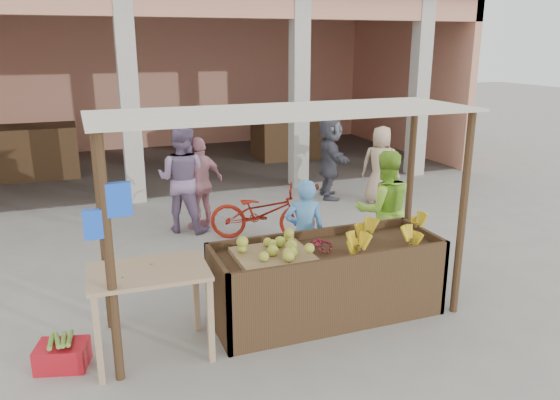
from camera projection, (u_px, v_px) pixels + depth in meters
name	position (u px, v px, depth m)	size (l,w,h in m)	color
ground	(286.00, 322.00, 6.18)	(60.00, 60.00, 0.00)	gray
market_building	(157.00, 57.00, 13.46)	(14.40, 6.40, 4.20)	tan
fruit_stall	(326.00, 283.00, 6.24)	(2.60, 0.95, 0.80)	#452D1B
stall_awning	(283.00, 150.00, 5.68)	(4.09, 1.35, 2.39)	#452D1B
banana_heap	(384.00, 235.00, 6.31)	(1.17, 0.64, 0.21)	gold
melon_tray	(273.00, 250.00, 5.87)	(0.81, 0.70, 0.21)	#95764D
berry_heap	(318.00, 244.00, 6.12)	(0.44, 0.36, 0.14)	maroon
side_table	(149.00, 283.00, 5.33)	(1.17, 0.80, 0.93)	tan
papaya_pile	(147.00, 260.00, 5.26)	(0.70, 0.40, 0.20)	#578E2E
red_crate	(62.00, 356.00, 5.30)	(0.47, 0.34, 0.25)	#B1121D
plantain_bundle	(61.00, 341.00, 5.25)	(0.38, 0.26, 0.08)	olive
produce_sacks	(323.00, 177.00, 11.68)	(0.70, 0.44, 0.54)	maroon
vendor_blue	(305.00, 230.00, 6.94)	(0.57, 0.42, 1.52)	#569EE1
vendor_green	(384.00, 207.00, 7.48)	(0.84, 0.49, 1.75)	#99DB39
motorcycle	(263.00, 211.00, 8.68)	(1.76, 0.61, 0.92)	maroon
shopper_b	(200.00, 181.00, 9.08)	(0.98, 0.52, 1.67)	#D08A95
shopper_c	(381.00, 161.00, 10.55)	(0.81, 0.53, 1.68)	tan
shopper_d	(330.00, 155.00, 10.89)	(1.64, 0.67, 1.77)	#4A4B56
shopper_f	(182.00, 174.00, 8.93)	(0.94, 0.54, 1.94)	slate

